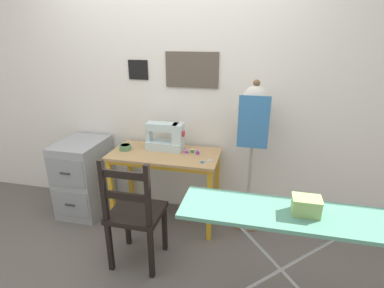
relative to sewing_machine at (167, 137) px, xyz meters
The scene contains 14 objects.
ground_plane 0.91m from the sewing_machine, 89.16° to the right, with size 14.00×14.00×0.00m, color #5B5651.
wall_back 0.49m from the sewing_machine, 88.66° to the left, with size 10.00×0.07×2.55m.
sewing_table 0.25m from the sewing_machine, 87.19° to the right, with size 1.01×0.50×0.72m.
sewing_machine is the anchor object (origin of this frame).
fabric_bowl 0.41m from the sewing_machine, 165.41° to the right, with size 0.11×0.11×0.05m.
scissors 0.47m from the sewing_machine, 27.56° to the right, with size 0.10×0.11×0.01m.
thread_spool_near_machine 0.24m from the sewing_machine, 15.11° to the right, with size 0.04×0.04×0.03m.
thread_spool_mid_table 0.28m from the sewing_machine, ahead, with size 0.04×0.04×0.04m.
thread_spool_far_edge 0.33m from the sewing_machine, 10.77° to the right, with size 0.04×0.04×0.04m.
wooden_chair 0.82m from the sewing_machine, 93.23° to the right, with size 0.40×0.38×0.95m.
filing_cabinet 1.00m from the sewing_machine, behind, with size 0.41×0.57×0.76m.
dress_form 0.81m from the sewing_machine, ahead, with size 0.32×0.32×1.41m.
ironing_board 1.44m from the sewing_machine, 43.37° to the right, with size 1.24×0.35×0.81m.
storage_box 1.50m from the sewing_machine, 40.75° to the right, with size 0.16×0.12×0.10m.
Camera 1 is at (0.84, -2.20, 1.76)m, focal length 28.00 mm.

